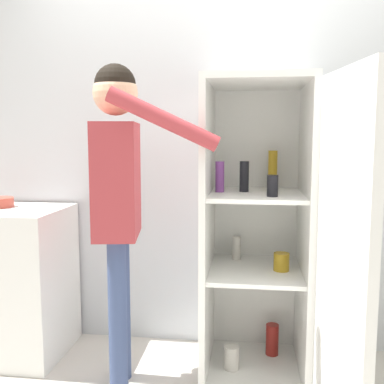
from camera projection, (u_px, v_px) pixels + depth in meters
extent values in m
cube|color=silver|center=(216.00, 153.00, 2.93)|extent=(7.00, 0.06, 2.55)
cube|color=white|center=(253.00, 367.00, 2.67)|extent=(0.59, 0.66, 0.04)
cube|color=white|center=(258.00, 82.00, 2.47)|extent=(0.59, 0.66, 0.04)
cube|color=white|center=(255.00, 220.00, 2.88)|extent=(0.59, 0.03, 1.63)
cube|color=white|center=(208.00, 229.00, 2.61)|extent=(0.04, 0.66, 1.63)
cube|color=white|center=(305.00, 231.00, 2.53)|extent=(0.03, 0.66, 1.63)
cube|color=white|center=(255.00, 270.00, 2.60)|extent=(0.52, 0.59, 0.02)
cube|color=white|center=(256.00, 195.00, 2.55)|extent=(0.52, 0.59, 0.02)
cube|color=white|center=(343.00, 262.00, 1.92)|extent=(0.14, 0.59, 1.63)
cylinder|color=maroon|center=(272.00, 339.00, 2.78)|extent=(0.08, 0.08, 0.19)
cylinder|color=black|center=(273.00, 186.00, 2.37)|extent=(0.06, 0.06, 0.11)
cylinder|color=beige|center=(237.00, 248.00, 2.78)|extent=(0.05, 0.05, 0.14)
cylinder|color=#723884|center=(220.00, 177.00, 2.57)|extent=(0.05, 0.05, 0.18)
cylinder|color=beige|center=(232.00, 357.00, 2.61)|extent=(0.09, 0.09, 0.14)
cylinder|color=#B78C1E|center=(281.00, 262.00, 2.55)|extent=(0.09, 0.09, 0.10)
cylinder|color=#B78C1E|center=(273.00, 170.00, 2.71)|extent=(0.05, 0.05, 0.23)
cylinder|color=black|center=(244.00, 177.00, 2.58)|extent=(0.05, 0.05, 0.18)
cylinder|color=#384770|center=(121.00, 306.00, 2.55)|extent=(0.10, 0.10, 0.85)
cylinder|color=#384770|center=(118.00, 317.00, 2.39)|extent=(0.10, 0.10, 0.85)
cube|color=#9E3338|center=(117.00, 180.00, 2.38)|extent=(0.28, 0.42, 0.60)
sphere|color=#DBAD89|center=(115.00, 93.00, 2.33)|extent=(0.23, 0.23, 0.23)
sphere|color=black|center=(115.00, 85.00, 2.32)|extent=(0.22, 0.22, 0.22)
cylinder|color=#9E3338|center=(122.00, 182.00, 2.60)|extent=(0.08, 0.08, 0.57)
cylinder|color=#9E3338|center=(163.00, 119.00, 2.13)|extent=(0.55, 0.17, 0.31)
cube|color=white|center=(4.00, 281.00, 2.86)|extent=(0.79, 0.58, 0.94)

